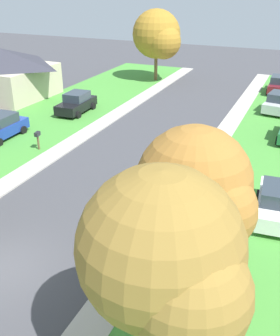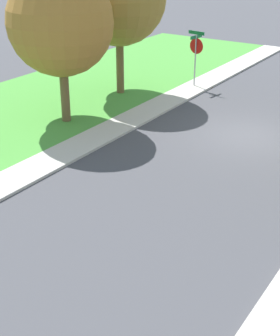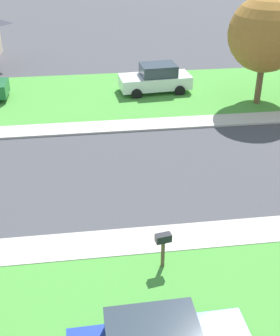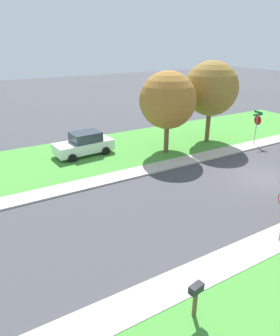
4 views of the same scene
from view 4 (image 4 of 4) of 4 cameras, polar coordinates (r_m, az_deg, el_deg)
ground_plane at (r=20.90m, az=21.65°, el=-1.72°), size 120.00×120.00×0.00m
sidewalk_east at (r=18.30m, az=-15.97°, el=-4.28°), size 1.40×56.00×0.10m
lawn_east at (r=22.53m, az=-19.17°, el=0.52°), size 8.00×56.00×0.08m
sidewalk_west at (r=11.05m, az=-1.52°, el=-24.20°), size 1.40×56.00×0.10m
stop_sign_near_corner at (r=26.76m, az=20.86°, el=7.93°), size 0.91×0.91×2.77m
car_white_driveway_right at (r=23.29m, az=-10.27°, el=4.38°), size 2.29×4.43×1.76m
tree_sidewalk_far at (r=22.96m, az=5.11°, el=12.17°), size 4.42×4.11×6.09m
tree_across_right at (r=26.04m, az=12.89°, el=13.92°), size 4.59×4.27×6.59m
mailbox at (r=10.24m, az=10.29°, el=-21.75°), size 0.32×0.51×1.31m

